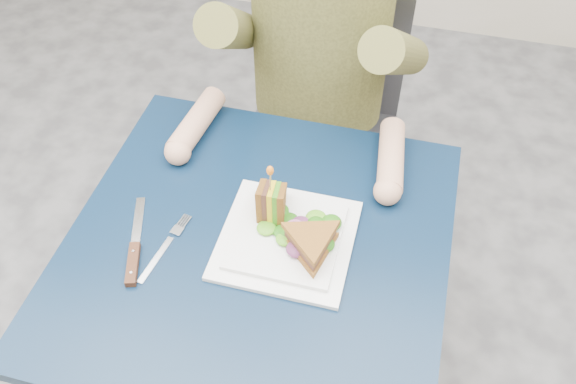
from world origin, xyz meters
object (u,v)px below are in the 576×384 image
(table, at_px, (258,265))
(fork, at_px, (164,249))
(sandwich_upright, at_px, (271,203))
(knife, at_px, (134,256))
(plate, at_px, (287,239))
(chair, at_px, (324,105))
(diner, at_px, (320,12))
(sandwich_flat, at_px, (311,243))

(table, relative_size, fork, 4.19)
(sandwich_upright, height_order, knife, sandwich_upright)
(fork, height_order, knife, knife)
(fork, bearing_deg, plate, 19.53)
(sandwich_upright, bearing_deg, plate, -46.12)
(chair, relative_size, knife, 4.32)
(plate, bearing_deg, fork, -160.47)
(chair, relative_size, fork, 5.20)
(chair, distance_m, diner, 0.39)
(table, height_order, fork, fork)
(plate, height_order, sandwich_upright, sandwich_upright)
(fork, relative_size, knife, 0.83)
(knife, bearing_deg, table, 23.61)
(diner, xyz_separation_m, knife, (-0.22, -0.65, -0.18))
(plate, bearing_deg, sandwich_flat, -24.44)
(table, bearing_deg, fork, -159.38)
(sandwich_upright, distance_m, knife, 0.29)
(diner, height_order, sandwich_upright, diner)
(chair, bearing_deg, fork, -103.26)
(diner, bearing_deg, sandwich_upright, -88.42)
(table, height_order, sandwich_flat, sandwich_flat)
(sandwich_upright, bearing_deg, diner, 91.58)
(chair, xyz_separation_m, fork, (-0.17, -0.73, 0.19))
(sandwich_flat, bearing_deg, plate, 155.56)
(fork, xyz_separation_m, knife, (-0.05, -0.03, 0.00))
(fork, bearing_deg, knife, -146.84)
(chair, distance_m, plate, 0.68)
(sandwich_flat, bearing_deg, sandwich_upright, 144.54)
(table, distance_m, sandwich_flat, 0.17)
(chair, bearing_deg, table, -90.00)
(table, xyz_separation_m, sandwich_upright, (0.01, 0.06, 0.13))
(diner, bearing_deg, fork, -105.57)
(knife, bearing_deg, sandwich_upright, 34.04)
(fork, bearing_deg, sandwich_flat, 11.17)
(knife, bearing_deg, plate, 22.13)
(chair, relative_size, sandwich_flat, 5.02)
(sandwich_flat, height_order, sandwich_upright, sandwich_upright)
(table, bearing_deg, sandwich_flat, -4.38)
(chair, xyz_separation_m, sandwich_flat, (0.11, -0.67, 0.23))
(sandwich_flat, relative_size, sandwich_upright, 1.52)
(sandwich_flat, bearing_deg, diner, 101.32)
(sandwich_flat, xyz_separation_m, fork, (-0.28, -0.06, -0.04))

